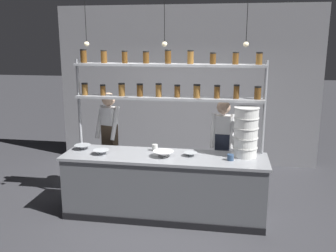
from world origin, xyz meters
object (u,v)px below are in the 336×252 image
(chef_left, at_px, (110,136))
(chef_center, at_px, (222,145))
(spice_shelf_unit, at_px, (168,85))
(prep_bowl_center_back, at_px, (164,154))
(container_stack, at_px, (246,132))
(prep_bowl_center_front, at_px, (83,147))
(prep_bowl_near_left, at_px, (191,154))
(prep_bowl_near_right, at_px, (101,152))
(serving_cup_front, at_px, (230,157))
(serving_cup_by_board, at_px, (155,148))

(chef_left, xyz_separation_m, chef_center, (1.84, -0.08, -0.05))
(spice_shelf_unit, relative_size, prep_bowl_center_back, 9.35)
(container_stack, bearing_deg, prep_bowl_center_front, -178.97)
(prep_bowl_near_left, relative_size, prep_bowl_near_right, 0.82)
(prep_bowl_near_right, bearing_deg, serving_cup_front, 0.61)
(chef_center, bearing_deg, prep_bowl_center_back, -137.14)
(container_stack, bearing_deg, prep_bowl_near_right, -173.39)
(chef_left, relative_size, container_stack, 2.42)
(prep_bowl_center_front, xyz_separation_m, serving_cup_by_board, (1.09, 0.10, 0.02))
(prep_bowl_near_right, bearing_deg, prep_bowl_near_left, 5.60)
(prep_bowl_near_right, distance_m, serving_cup_front, 1.84)
(chef_center, xyz_separation_m, prep_bowl_near_left, (-0.43, -0.58, 0.01))
(serving_cup_front, bearing_deg, spice_shelf_unit, 157.18)
(prep_bowl_center_front, bearing_deg, prep_bowl_near_right, -28.27)
(prep_bowl_near_right, xyz_separation_m, serving_cup_front, (1.84, 0.02, 0.01))
(chef_left, height_order, serving_cup_front, chef_left)
(prep_bowl_center_back, relative_size, serving_cup_front, 3.37)
(prep_bowl_center_back, height_order, serving_cup_front, serving_cup_front)
(serving_cup_by_board, bearing_deg, container_stack, -2.45)
(spice_shelf_unit, distance_m, serving_cup_by_board, 0.94)
(prep_bowl_center_back, bearing_deg, prep_bowl_near_left, 14.77)
(chef_left, distance_m, prep_bowl_near_right, 0.79)
(spice_shelf_unit, relative_size, container_stack, 3.97)
(chef_center, relative_size, serving_cup_front, 18.38)
(spice_shelf_unit, height_order, serving_cup_front, spice_shelf_unit)
(chef_center, height_order, prep_bowl_near_left, chef_center)
(serving_cup_front, relative_size, serving_cup_by_board, 0.92)
(prep_bowl_near_left, bearing_deg, prep_bowl_center_back, -165.23)
(prep_bowl_center_front, distance_m, prep_bowl_near_right, 0.41)
(container_stack, distance_m, prep_bowl_center_back, 1.19)
(spice_shelf_unit, xyz_separation_m, prep_bowl_near_left, (0.38, -0.29, -0.94))
(container_stack, bearing_deg, chef_center, 124.62)
(spice_shelf_unit, bearing_deg, container_stack, -8.88)
(chef_left, relative_size, serving_cup_front, 19.13)
(prep_bowl_near_right, height_order, serving_cup_by_board, serving_cup_by_board)
(prep_bowl_center_back, bearing_deg, chef_left, 143.91)
(spice_shelf_unit, bearing_deg, serving_cup_front, -22.82)
(prep_bowl_near_left, bearing_deg, serving_cup_by_board, 163.08)
(prep_bowl_center_front, bearing_deg, container_stack, 1.03)
(serving_cup_by_board, bearing_deg, prep_bowl_near_left, -16.92)
(spice_shelf_unit, distance_m, prep_bowl_near_left, 1.06)
(container_stack, height_order, serving_cup_by_board, container_stack)
(prep_bowl_center_back, distance_m, prep_bowl_near_right, 0.91)
(container_stack, relative_size, serving_cup_front, 7.92)
(prep_bowl_near_right, bearing_deg, prep_bowl_center_front, 151.73)
(prep_bowl_near_left, xyz_separation_m, serving_cup_front, (0.56, -0.11, 0.02))
(spice_shelf_unit, distance_m, container_stack, 1.30)
(chef_center, distance_m, prep_bowl_near_left, 0.73)
(chef_left, height_order, prep_bowl_near_right, chef_left)
(chef_center, xyz_separation_m, serving_cup_by_board, (-0.98, -0.41, 0.03))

